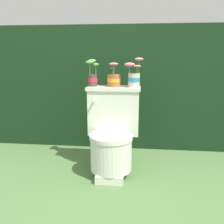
{
  "coord_description": "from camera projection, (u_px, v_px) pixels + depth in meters",
  "views": [
    {
      "loc": [
        0.23,
        -1.97,
        1.02
      ],
      "look_at": [
        -0.0,
        0.12,
        0.55
      ],
      "focal_mm": 40.0,
      "sensor_mm": 36.0,
      "label": 1
    }
  ],
  "objects": [
    {
      "name": "potted_plant_left",
      "position": [
        92.0,
        76.0,
        2.23
      ],
      "size": [
        0.12,
        0.1,
        0.24
      ],
      "color": "#47382D",
      "rests_on": "toilet"
    },
    {
      "name": "potted_plant_midleft",
      "position": [
        114.0,
        79.0,
        2.21
      ],
      "size": [
        0.12,
        0.12,
        0.21
      ],
      "color": "#9E5638",
      "rests_on": "toilet"
    },
    {
      "name": "hedge_backdrop",
      "position": [
        121.0,
        85.0,
        3.1
      ],
      "size": [
        3.28,
        0.84,
        1.34
      ],
      "color": "black",
      "rests_on": "ground"
    },
    {
      "name": "toilet",
      "position": [
        112.0,
        134.0,
        2.19
      ],
      "size": [
        0.48,
        0.5,
        0.75
      ],
      "color": "silver",
      "rests_on": "ground"
    },
    {
      "name": "potted_plant_middle",
      "position": [
        134.0,
        77.0,
        2.15
      ],
      "size": [
        0.16,
        0.1,
        0.25
      ],
      "color": "beige",
      "rests_on": "toilet"
    },
    {
      "name": "ground_plane",
      "position": [
        111.0,
        176.0,
        2.16
      ],
      "size": [
        12.0,
        12.0,
        0.0
      ],
      "primitive_type": "plane",
      "color": "#4C703D"
    }
  ]
}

